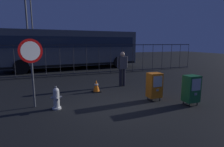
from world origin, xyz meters
TOP-DOWN VIEW (x-y plane):
  - ground_plane at (0.00, 0.00)m, footprint 60.00×60.00m
  - fire_hydrant at (-1.89, 0.42)m, footprint 0.33×0.31m
  - newspaper_box_primary at (1.55, 0.09)m, footprint 0.48×0.42m
  - newspaper_box_secondary at (2.44, -0.77)m, footprint 0.48×0.42m
  - stop_sign at (-2.56, 0.84)m, footprint 0.71×0.31m
  - pedestrian at (1.33, 2.53)m, footprint 0.55×0.22m
  - traffic_cone at (-0.15, 1.95)m, footprint 0.36×0.36m
  - fence_barrier at (0.00, 6.42)m, footprint 18.03×0.04m
  - bus_near at (-0.12, 9.42)m, footprint 10.65×3.38m
  - bus_far at (0.52, 13.40)m, footprint 10.62×3.22m
  - street_light_near_left at (-3.26, 16.06)m, footprint 0.32×0.32m
  - street_light_near_right at (-3.34, 10.49)m, footprint 0.32×0.32m

SIDE VIEW (x-z plane):
  - ground_plane at x=0.00m, z-range 0.00..0.00m
  - traffic_cone at x=-0.15m, z-range -0.01..0.52m
  - fire_hydrant at x=-1.89m, z-range -0.02..0.72m
  - newspaper_box_primary at x=1.55m, z-range 0.06..1.08m
  - newspaper_box_secondary at x=2.44m, z-range 0.06..1.08m
  - pedestrian at x=1.33m, z-range 0.11..1.78m
  - fence_barrier at x=0.00m, z-range 0.02..2.02m
  - stop_sign at x=-2.56m, z-range 0.49..2.72m
  - bus_near at x=-0.12m, z-range 0.21..3.21m
  - bus_far at x=0.52m, z-range 0.21..3.21m
  - street_light_near_right at x=-3.34m, z-range 0.56..7.62m
  - street_light_near_left at x=-3.26m, z-range 0.58..9.13m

